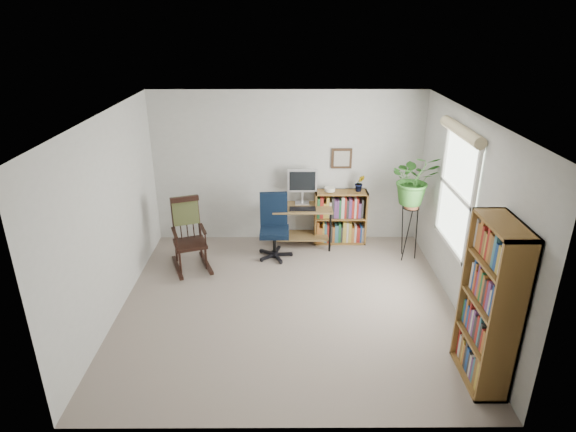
{
  "coord_description": "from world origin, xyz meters",
  "views": [
    {
      "loc": [
        -0.03,
        -5.23,
        3.41
      ],
      "look_at": [
        0.0,
        0.4,
        1.05
      ],
      "focal_mm": 30.0,
      "sensor_mm": 36.0,
      "label": 1
    }
  ],
  "objects_px": {
    "desk": "(302,226)",
    "rocking_chair": "(189,235)",
    "tall_bookshelf": "(490,305)",
    "office_chair": "(274,227)",
    "low_bookshelf": "(340,217)"
  },
  "relations": [
    {
      "from": "office_chair",
      "to": "tall_bookshelf",
      "type": "relative_size",
      "value": 0.58
    },
    {
      "from": "low_bookshelf",
      "to": "office_chair",
      "type": "bearing_deg",
      "value": -153.28
    },
    {
      "from": "office_chair",
      "to": "rocking_chair",
      "type": "distance_m",
      "value": 1.25
    },
    {
      "from": "office_chair",
      "to": "low_bookshelf",
      "type": "bearing_deg",
      "value": 22.67
    },
    {
      "from": "rocking_chair",
      "to": "low_bookshelf",
      "type": "bearing_deg",
      "value": 1.03
    },
    {
      "from": "rocking_chair",
      "to": "office_chair",
      "type": "bearing_deg",
      "value": -4.43
    },
    {
      "from": "office_chair",
      "to": "desk",
      "type": "bearing_deg",
      "value": 39.26
    },
    {
      "from": "rocking_chair",
      "to": "tall_bookshelf",
      "type": "xyz_separation_m",
      "value": [
        3.32,
        -2.31,
        0.33
      ]
    },
    {
      "from": "desk",
      "to": "rocking_chair",
      "type": "relative_size",
      "value": 0.87
    },
    {
      "from": "office_chair",
      "to": "rocking_chair",
      "type": "relative_size",
      "value": 0.93
    },
    {
      "from": "office_chair",
      "to": "low_bookshelf",
      "type": "height_order",
      "value": "office_chair"
    },
    {
      "from": "tall_bookshelf",
      "to": "rocking_chair",
      "type": "bearing_deg",
      "value": 145.16
    },
    {
      "from": "desk",
      "to": "office_chair",
      "type": "bearing_deg",
      "value": -136.69
    },
    {
      "from": "office_chair",
      "to": "low_bookshelf",
      "type": "xyz_separation_m",
      "value": [
        1.04,
        0.52,
        -0.06
      ]
    },
    {
      "from": "rocking_chair",
      "to": "desk",
      "type": "bearing_deg",
      "value": 4.41
    }
  ]
}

